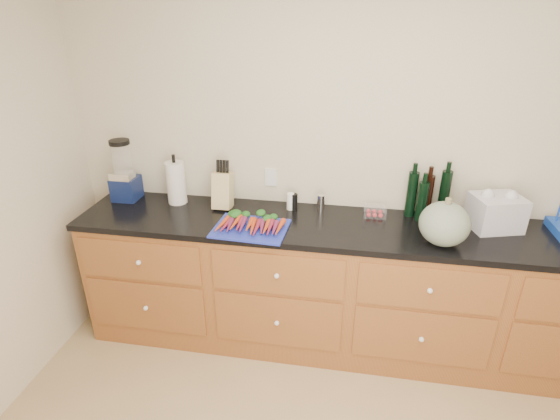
% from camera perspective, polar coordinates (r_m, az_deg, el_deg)
% --- Properties ---
extents(wall_back, '(4.10, 0.05, 2.60)m').
position_cam_1_polar(wall_back, '(2.99, 10.35, 6.94)').
color(wall_back, beige).
rests_on(wall_back, ground).
extents(cabinets, '(3.60, 0.64, 0.90)m').
position_cam_1_polar(cabinets, '(3.07, 9.08, -10.24)').
color(cabinets, brown).
rests_on(cabinets, ground).
extents(countertop, '(3.64, 0.62, 0.04)m').
position_cam_1_polar(countertop, '(2.83, 9.72, -2.40)').
color(countertop, black).
rests_on(countertop, cabinets).
extents(cutting_board, '(0.47, 0.37, 0.01)m').
position_cam_1_polar(cutting_board, '(2.74, -3.84, -2.42)').
color(cutting_board, '#1E2EAF').
rests_on(cutting_board, countertop).
extents(carrots, '(0.40, 0.27, 0.05)m').
position_cam_1_polar(carrots, '(2.75, -3.71, -1.62)').
color(carrots, '#C44017').
rests_on(carrots, cutting_board).
extents(squash, '(0.29, 0.29, 0.26)m').
position_cam_1_polar(squash, '(2.69, 20.69, -1.70)').
color(squash, slate).
rests_on(squash, countertop).
extents(blender_appliance, '(0.17, 0.17, 0.44)m').
position_cam_1_polar(blender_appliance, '(3.29, -19.71, 4.46)').
color(blender_appliance, '#101D4E').
rests_on(blender_appliance, countertop).
extents(paper_towel, '(0.13, 0.13, 0.30)m').
position_cam_1_polar(paper_towel, '(3.14, -13.42, 3.48)').
color(paper_towel, silver).
rests_on(paper_towel, countertop).
extents(knife_block, '(0.12, 0.12, 0.25)m').
position_cam_1_polar(knife_block, '(3.02, -7.48, 2.56)').
color(knife_block, tan).
rests_on(knife_block, countertop).
extents(grinder_salt, '(0.05, 0.05, 0.12)m').
position_cam_1_polar(grinder_salt, '(2.98, 1.37, 1.13)').
color(grinder_salt, white).
rests_on(grinder_salt, countertop).
extents(grinder_pepper, '(0.05, 0.05, 0.11)m').
position_cam_1_polar(grinder_pepper, '(2.98, 1.86, 1.08)').
color(grinder_pepper, black).
rests_on(grinder_pepper, countertop).
extents(canister_chrome, '(0.05, 0.05, 0.12)m').
position_cam_1_polar(canister_chrome, '(2.96, 5.35, 0.89)').
color(canister_chrome, silver).
rests_on(canister_chrome, countertop).
extents(tomato_box, '(0.14, 0.12, 0.07)m').
position_cam_1_polar(tomato_box, '(2.96, 12.28, -0.16)').
color(tomato_box, white).
rests_on(tomato_box, countertop).
extents(bottles, '(0.27, 0.14, 0.32)m').
position_cam_1_polar(bottles, '(2.99, 18.60, 1.69)').
color(bottles, black).
rests_on(bottles, countertop).
extents(grocery_bag, '(0.34, 0.30, 0.21)m').
position_cam_1_polar(grocery_bag, '(3.02, 26.34, -0.29)').
color(grocery_bag, silver).
rests_on(grocery_bag, countertop).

